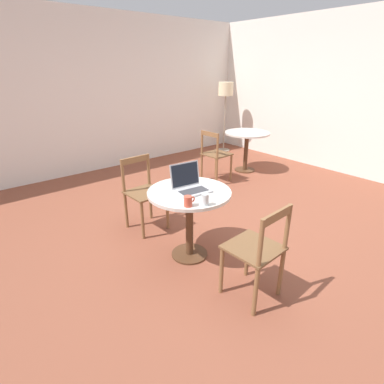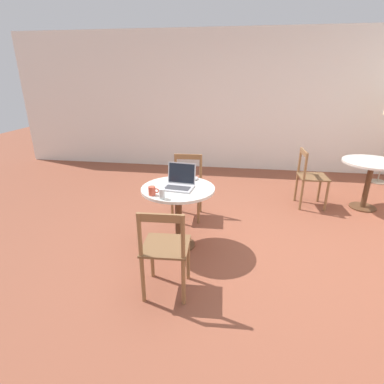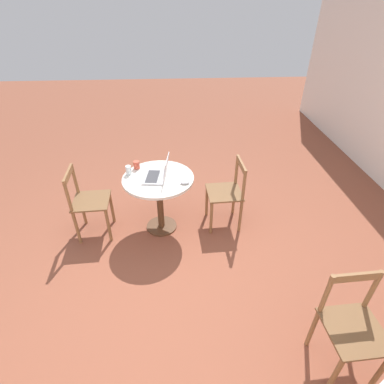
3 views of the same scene
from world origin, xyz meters
name	(u,v)px [view 3 (image 3 of 3)]	position (x,y,z in m)	size (l,w,h in m)	color
ground_plane	(166,262)	(0.00, 0.00, 0.00)	(16.00, 16.00, 0.00)	brown
cafe_table_near	(159,188)	(-0.60, -0.06, 0.58)	(0.80, 0.80, 0.72)	#51331E
chair_near_front	(88,202)	(-0.55, -0.88, 0.45)	(0.42, 0.42, 0.86)	brown
chair_near_back	(227,193)	(-0.64, 0.74, 0.45)	(0.42, 0.42, 0.86)	brown
chair_mid_left	(351,326)	(1.11, 1.36, 0.45)	(0.42, 0.42, 0.86)	brown
laptop	(158,174)	(-0.58, -0.06, 0.77)	(0.34, 0.31, 0.25)	#B7B7BC
mouse	(185,183)	(-0.45, 0.23, 0.74)	(0.06, 0.10, 0.03)	#B7B7BC
mug	(137,165)	(-0.81, -0.32, 0.77)	(0.11, 0.07, 0.09)	#C64C38
drinking_glass	(129,170)	(-0.69, -0.39, 0.77)	(0.06, 0.06, 0.10)	silver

